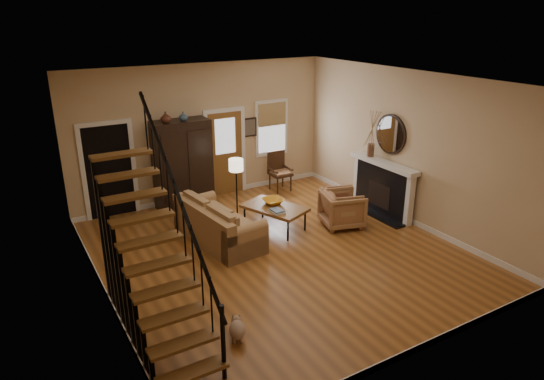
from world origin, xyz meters
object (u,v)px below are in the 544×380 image
armoire (183,165)px  armchair_left (342,209)px  floor_lamp (237,189)px  side_chair (280,172)px  armchair_right (341,205)px  coffee_table (275,217)px  sofa (219,223)px

armoire → armchair_left: 3.83m
armoire → armchair_left: (2.55, -2.78, -0.66)m
armchair_left → floor_lamp: size_ratio=0.61×
floor_lamp → side_chair: bearing=30.5°
armchair_right → floor_lamp: size_ratio=0.57×
floor_lamp → armoire: bearing=121.8°
armchair_left → floor_lamp: bearing=65.7°
coffee_table → armchair_right: size_ratio=1.70×
coffee_table → side_chair: (1.34, 1.96, 0.25)m
armoire → coffee_table: (1.21, -2.16, -0.79)m
armchair_left → side_chair: bearing=16.4°
armoire → side_chair: armoire is taller
side_chair → sofa: bearing=-144.0°
armoire → coffee_table: size_ratio=1.57×
sofa → armchair_left: 2.71m
side_chair → armchair_right: bearing=-85.9°
armchair_right → side_chair: 2.35m
armchair_left → side_chair: side_chair is taller
armoire → floor_lamp: size_ratio=1.51×
armoire → coffee_table: 2.60m
armchair_left → sofa: bearing=92.0°
armoire → side_chair: size_ratio=2.06×
armoire → armchair_left: bearing=-47.4°
armoire → floor_lamp: 1.51m
floor_lamp → side_chair: size_ratio=1.36×
armchair_left → armchair_right: 0.30m
coffee_table → floor_lamp: (-0.44, 0.91, 0.44)m
armchair_left → floor_lamp: floor_lamp is taller
armchair_right → side_chair: (-0.17, 2.34, 0.15)m
armoire → armchair_left: size_ratio=2.47×
floor_lamp → coffee_table: bearing=-64.3°
armoire → sofa: (-0.07, -2.10, -0.65)m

